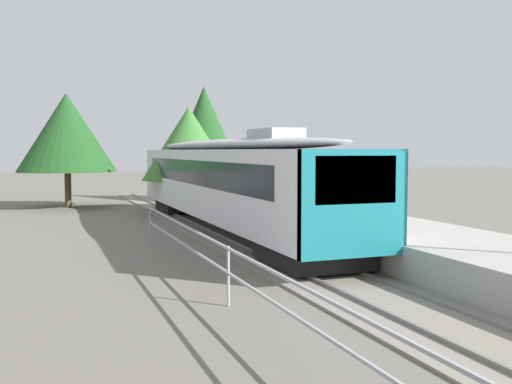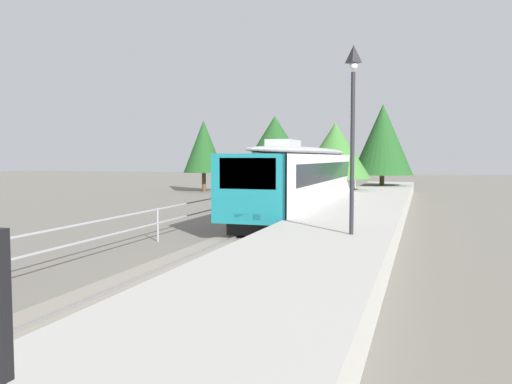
# 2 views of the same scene
# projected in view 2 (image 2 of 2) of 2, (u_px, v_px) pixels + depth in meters

# --- Properties ---
(ground_plane) EXTENTS (160.00, 160.00, 0.00)m
(ground_plane) POSITION_uv_depth(u_px,v_px,m) (178.00, 238.00, 19.95)
(ground_plane) COLOR #6B665B
(track_rails) EXTENTS (3.20, 60.00, 0.14)m
(track_rails) POSITION_uv_depth(u_px,v_px,m) (251.00, 241.00, 19.03)
(track_rails) COLOR gray
(track_rails) RESTS_ON ground
(commuter_train) EXTENTS (2.82, 19.98, 3.74)m
(commuter_train) POSITION_uv_depth(u_px,v_px,m) (307.00, 175.00, 27.85)
(commuter_train) COLOR silver
(commuter_train) RESTS_ON track_rails
(station_platform) EXTENTS (3.90, 60.00, 0.90)m
(station_platform) POSITION_uv_depth(u_px,v_px,m) (340.00, 234.00, 18.00)
(station_platform) COLOR #A8A59E
(station_platform) RESTS_ON ground
(platform_lamp_mid_platform) EXTENTS (0.34, 0.34, 5.35)m
(platform_lamp_mid_platform) POSITION_uv_depth(u_px,v_px,m) (353.00, 103.00, 14.58)
(platform_lamp_mid_platform) COLOR #232328
(platform_lamp_mid_platform) RESTS_ON station_platform
(tree_behind_carpark) EXTENTS (4.79, 4.79, 5.43)m
(tree_behind_carpark) POSITION_uv_depth(u_px,v_px,m) (335.00, 151.00, 34.82)
(tree_behind_carpark) COLOR brown
(tree_behind_carpark) RESTS_ON ground
(tree_behind_station_far) EXTENTS (3.64, 3.64, 6.42)m
(tree_behind_station_far) POSITION_uv_depth(u_px,v_px,m) (204.00, 147.00, 46.60)
(tree_behind_station_far) COLOR brown
(tree_behind_station_far) RESTS_ON ground
(tree_distant_left) EXTENTS (5.48, 5.48, 6.40)m
(tree_distant_left) POSITION_uv_depth(u_px,v_px,m) (275.00, 144.00, 41.48)
(tree_distant_left) COLOR brown
(tree_distant_left) RESTS_ON ground
(tree_distant_centre) EXTENTS (4.69, 4.69, 7.22)m
(tree_distant_centre) POSITION_uv_depth(u_px,v_px,m) (383.00, 140.00, 40.23)
(tree_distant_centre) COLOR brown
(tree_distant_centre) RESTS_ON ground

